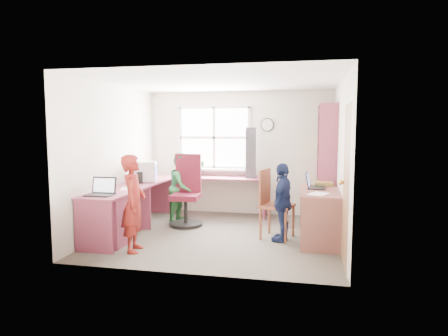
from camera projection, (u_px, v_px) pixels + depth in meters
name	position (u px, v px, depth m)	size (l,w,h in m)	color
room	(223.00, 158.00, 6.29)	(3.64, 3.44, 2.44)	#443D36
l_desk	(136.00, 207.00, 6.26)	(2.38, 2.95, 0.75)	#913A51
right_desk	(320.00, 204.00, 6.00)	(0.64, 1.35, 0.77)	brown
bookshelf	(326.00, 167.00, 7.03)	(0.30, 1.02, 2.10)	#913A51
swivel_chair	(187.00, 195.00, 6.97)	(0.61, 0.61, 1.23)	black
wooden_chair	(272.00, 201.00, 6.16)	(0.56, 0.56, 1.06)	brown
crt_monitor	(146.00, 172.00, 6.99)	(0.44, 0.41, 0.36)	silver
laptop_left	(102.00, 191.00, 5.66)	(0.37, 0.31, 0.25)	black
laptop_right	(313.00, 184.00, 6.16)	(0.31, 0.37, 0.25)	black
speaker_a	(140.00, 178.00, 6.83)	(0.12, 0.12, 0.20)	black
speaker_b	(151.00, 174.00, 7.34)	(0.11, 0.11, 0.19)	black
cd_tower	(251.00, 153.00, 7.54)	(0.21, 0.19, 0.95)	black
game_box	(323.00, 184.00, 6.44)	(0.32, 0.32, 0.06)	red
paper_a	(129.00, 188.00, 6.26)	(0.30, 0.36, 0.00)	white
paper_b	(318.00, 194.00, 5.64)	(0.34, 0.39, 0.00)	white
potted_plant	(200.00, 168.00, 7.84)	(0.17, 0.13, 0.30)	#2B6729
person_red	(134.00, 203.00, 5.47)	(0.49, 0.32, 1.34)	maroon
person_green	(182.00, 187.00, 7.22)	(0.61, 0.47, 1.25)	#2F763A
person_navy	(283.00, 202.00, 5.98)	(0.69, 0.29, 1.18)	#162045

